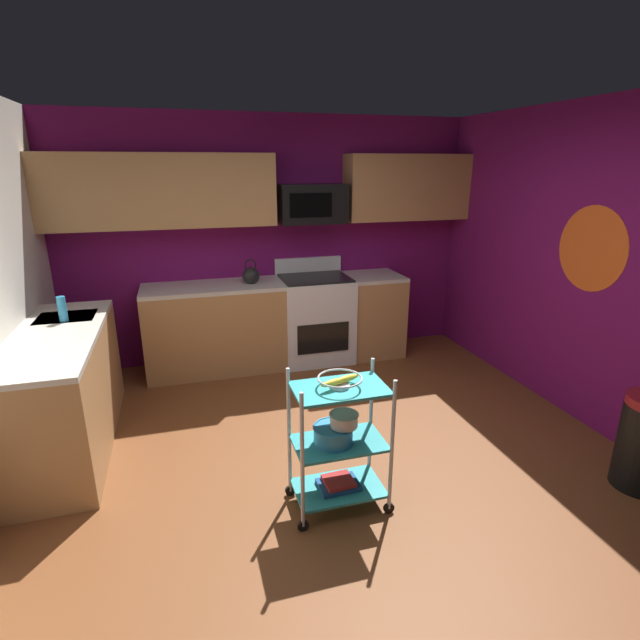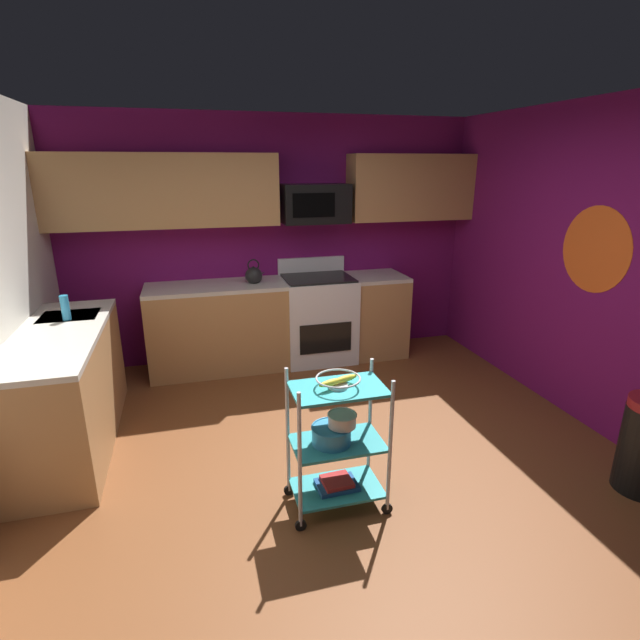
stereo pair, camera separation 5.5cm
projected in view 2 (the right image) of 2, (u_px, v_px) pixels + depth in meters
The scene contains 15 objects.
floor at pixel (339, 473), 3.48m from camera, with size 4.40×4.80×0.04m, color brown.
wall_back at pixel (274, 240), 5.31m from camera, with size 4.52×0.06×2.60m, color #6B1156.
wall_right at pixel (625, 275), 3.64m from camera, with size 0.06×4.80×2.60m, color #6B1156.
wall_flower_decal at pixel (595, 250), 3.84m from camera, with size 0.69×0.69×0.00m, color #E5591E.
counter_run at pixel (214, 343), 4.65m from camera, with size 3.59×2.36×0.92m.
oven_range at pixel (318, 318), 5.36m from camera, with size 0.76×0.65×1.10m.
upper_cabinets at pixel (267, 189), 4.94m from camera, with size 4.40×0.33×0.70m.
microwave at pixel (315, 204), 5.08m from camera, with size 0.70×0.39×0.40m.
rolling_cart at pixel (337, 443), 3.00m from camera, with size 0.63×0.37×0.91m.
fruit_bowl at pixel (338, 380), 2.87m from camera, with size 0.27×0.27×0.07m.
mixing_bowl_large at pixel (331, 434), 2.97m from camera, with size 0.25×0.25×0.11m.
mixing_bowl_small at pixel (342, 419), 2.95m from camera, with size 0.18×0.18×0.08m.
book_stack at pixel (337, 483), 3.09m from camera, with size 0.26×0.19×0.06m.
kettle at pixel (254, 275), 5.03m from camera, with size 0.21×0.18×0.26m.
dish_soap_bottle at pixel (65, 308), 3.81m from camera, with size 0.06×0.06×0.20m, color #2D8CBF.
Camera 2 is at (-0.92, -2.83, 2.10)m, focal length 27.23 mm.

